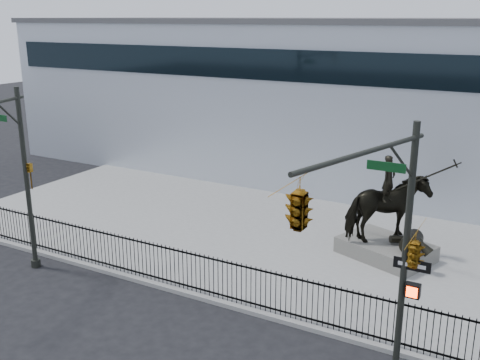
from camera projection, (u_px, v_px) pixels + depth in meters
The scene contains 8 objects.
ground at pixel (181, 313), 18.50m from camera, with size 120.00×120.00×0.00m, color black.
plaza at pixel (273, 240), 24.34m from camera, with size 30.00×12.00×0.15m, color gray.
building at pixel (368, 100), 34.00m from camera, with size 44.00×14.00×9.00m, color #B4BDC5.
picket_fence at pixel (201, 273), 19.29m from camera, with size 22.10×0.10×1.50m.
statue_plinth at pixel (386, 249), 22.39m from camera, with size 3.40×2.34×0.64m, color #615E58.
equestrian_statue at pixel (390, 211), 21.88m from camera, with size 4.11×3.31×3.69m.
traffic_signal_left at pixel (11, 173), 19.99m from camera, with size 1.52×4.84×7.00m.
traffic_signal_right at pixel (362, 230), 12.43m from camera, with size 2.17×6.86×7.00m.
Camera 1 is at (9.75, -13.47, 9.41)m, focal length 42.00 mm.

